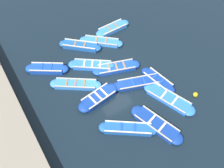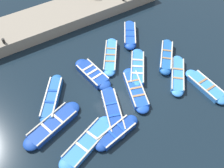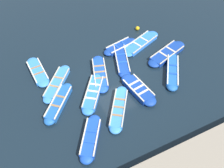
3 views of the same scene
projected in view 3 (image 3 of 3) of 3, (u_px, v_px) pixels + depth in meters
ground_plane at (115, 79)px, 18.87m from camera, size 120.00×120.00×0.00m
boat_far_corner at (141, 43)px, 21.26m from camera, size 2.29×4.12×0.35m
boat_centre at (122, 60)px, 19.97m from camera, size 3.95×2.04×0.37m
boat_near_quay at (91, 138)px, 15.45m from camera, size 3.20×2.48×0.46m
boat_bow_out at (93, 93)px, 17.78m from camera, size 3.52×2.87×0.40m
boat_stern_in at (138, 89)px, 17.93m from camera, size 3.42×1.40×0.47m
boat_drifting at (120, 47)px, 20.94m from camera, size 1.30×3.16×0.40m
boat_tucked at (59, 103)px, 17.16m from camera, size 3.12×2.90×0.46m
boat_end_of_row at (38, 72)px, 19.11m from camera, size 3.35×1.04×0.38m
boat_inner_gap at (172, 71)px, 19.09m from camera, size 3.55×2.81×0.45m
boat_broadside at (167, 54)px, 20.38m from camera, size 2.09×4.07×0.41m
boat_outer_right at (119, 109)px, 16.91m from camera, size 3.56×2.80×0.39m
boat_mid_row at (57, 83)px, 18.37m from camera, size 3.27×2.97×0.37m
boat_alongside at (100, 73)px, 19.00m from camera, size 3.82×1.98×0.38m
buoy_orange_near at (137, 28)px, 22.53m from camera, size 0.35×0.35×0.35m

